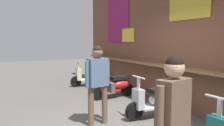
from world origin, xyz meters
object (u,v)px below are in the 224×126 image
object	(u,v)px
shopper_with_handbag	(98,77)
shopper_browsing	(172,115)
scooter_red	(116,85)
scooter_silver	(156,100)
scooter_cream	(91,76)

from	to	relation	value
shopper_with_handbag	shopper_browsing	bearing A→B (deg)	168.96
scooter_red	shopper_with_handbag	world-z (taller)	shopper_with_handbag
shopper_with_handbag	shopper_browsing	xyz separation A→B (m)	(2.38, -0.20, -0.03)
shopper_browsing	scooter_silver	bearing A→B (deg)	129.77
scooter_red	shopper_browsing	xyz separation A→B (m)	(4.14, -1.56, 0.57)
scooter_red	scooter_silver	size ratio (longest dim) A/B	1.00
scooter_cream	shopper_with_handbag	bearing A→B (deg)	73.36
scooter_cream	shopper_browsing	bearing A→B (deg)	78.83
scooter_cream	scooter_red	world-z (taller)	same
shopper_with_handbag	scooter_cream	bearing A→B (deg)	-25.79
scooter_cream	shopper_browsing	xyz separation A→B (m)	(6.19, -1.56, 0.57)
scooter_cream	scooter_red	xyz separation A→B (m)	(2.05, 0.00, 0.00)
scooter_red	shopper_browsing	size ratio (longest dim) A/B	0.88
scooter_silver	scooter_cream	bearing A→B (deg)	-88.22
scooter_cream	shopper_with_handbag	distance (m)	4.09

